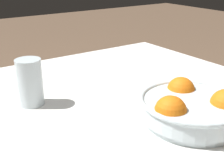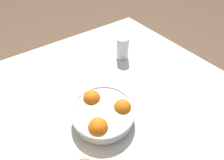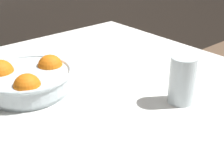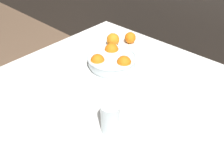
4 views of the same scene
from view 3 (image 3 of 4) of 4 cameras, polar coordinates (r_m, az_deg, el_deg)
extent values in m
cube|color=white|center=(0.94, -4.12, -3.72)|extent=(1.18, 1.18, 0.03)
cylinder|color=#936B47|center=(1.76, -0.31, -1.74)|extent=(0.05, 0.05, 0.68)
cylinder|color=silver|center=(0.99, -15.00, -1.54)|extent=(0.25, 0.25, 0.02)
cylinder|color=silver|center=(0.98, -15.20, 0.06)|extent=(0.26, 0.26, 0.05)
torus|color=silver|center=(0.97, -15.36, 1.29)|extent=(0.27, 0.27, 0.01)
sphere|color=orange|center=(1.01, -11.22, 2.35)|extent=(0.08, 0.08, 0.08)
sphere|color=orange|center=(1.00, -19.71, 1.21)|extent=(0.08, 0.08, 0.08)
sphere|color=orange|center=(0.89, -15.21, -1.30)|extent=(0.08, 0.08, 0.08)
cylinder|color=#F4A314|center=(0.90, 12.61, -0.95)|extent=(0.07, 0.07, 0.10)
cylinder|color=silver|center=(0.89, 12.71, -0.01)|extent=(0.07, 0.07, 0.14)
camera|label=1|loc=(1.59, -4.88, 23.90)|focal=50.00mm
camera|label=2|loc=(1.06, -48.82, 30.33)|focal=28.00mm
camera|label=4|loc=(1.08, 55.01, 29.93)|focal=35.00mm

